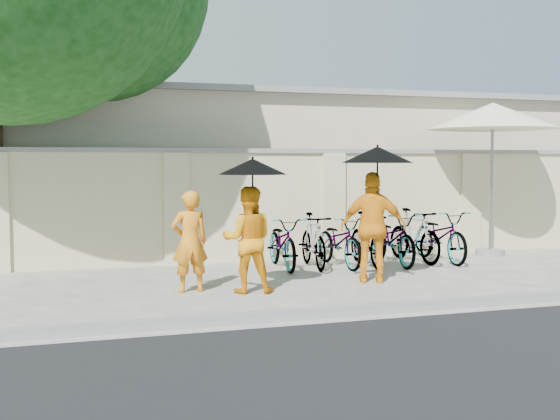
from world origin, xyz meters
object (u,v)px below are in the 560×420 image
object	(u,v)px
monk_center	(248,240)
monk_right	(373,227)
monk_left	(190,241)
patio_umbrella	(493,118)

from	to	relation	value
monk_center	monk_right	size ratio (longest dim) A/B	0.89
monk_right	monk_left	bearing A→B (deg)	21.23
monk_left	patio_umbrella	size ratio (longest dim) A/B	0.45
monk_left	monk_right	distance (m)	2.80
monk_left	monk_right	bearing A→B (deg)	174.25
monk_center	monk_right	distance (m)	2.04
monk_center	monk_right	bearing A→B (deg)	-160.26
monk_left	monk_center	bearing A→B (deg)	155.79
monk_center	monk_right	world-z (taller)	monk_right
monk_left	patio_umbrella	world-z (taller)	patio_umbrella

